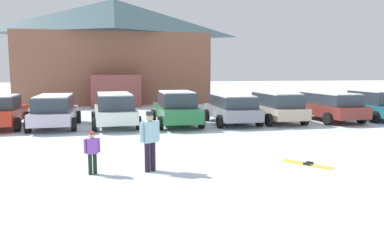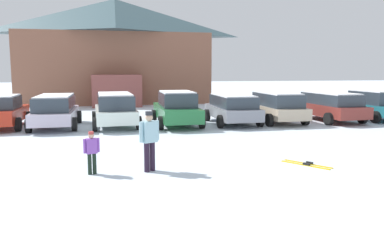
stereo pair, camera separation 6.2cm
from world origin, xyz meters
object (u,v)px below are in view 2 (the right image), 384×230
parked_teal_hatchback (372,105)px  skier_child_in_purple_jacket (92,150)px  parked_green_coupe (177,108)px  parked_maroon_van (330,105)px  parked_grey_wagon (232,108)px  parked_white_suv (115,109)px  pair_of_skis (307,164)px  parked_red_sedan (2,111)px  parked_silver_wagon (55,110)px  ski_lodge (116,50)px  skier_adult_in_blue_parka (149,138)px  parked_beige_suv (277,106)px

parked_teal_hatchback → skier_child_in_purple_jacket: bearing=-148.8°
parked_green_coupe → parked_maroon_van: 8.43m
parked_grey_wagon → skier_child_in_purple_jacket: 10.52m
parked_white_suv → parked_teal_hatchback: bearing=1.1°
parked_grey_wagon → pair_of_skis: 8.52m
skier_child_in_purple_jacket → pair_of_skis: (6.16, -0.07, -0.64)m
parked_green_coupe → parked_red_sedan: bearing=177.1°
parked_red_sedan → parked_silver_wagon: (2.50, -0.24, 0.05)m
ski_lodge → parked_red_sedan: (-5.04, -14.13, -3.62)m
parked_maroon_van → skier_adult_in_blue_parka: 13.37m
ski_lodge → parked_teal_hatchback: ski_lodge is taller
parked_red_sedan → parked_green_coupe: size_ratio=0.87×
parked_grey_wagon → skier_child_in_purple_jacket: bearing=-126.8°
ski_lodge → parked_white_suv: bearing=-88.8°
ski_lodge → skier_child_in_purple_jacket: 23.34m
ski_lodge → parked_beige_suv: 17.29m
ski_lodge → parked_maroon_van: 18.99m
parked_red_sedan → skier_adult_in_blue_parka: 11.00m
skier_adult_in_blue_parka → skier_child_in_purple_jacket: (-1.54, -0.03, -0.28)m
parked_beige_suv → parked_teal_hatchback: bearing=2.9°
parked_green_coupe → pair_of_skis: bearing=-72.2°
parked_silver_wagon → skier_adult_in_blue_parka: (4.01, -8.63, 0.08)m
skier_child_in_purple_jacket → pair_of_skis: skier_child_in_purple_jacket is taller
parked_maroon_van → ski_lodge: bearing=129.1°
parked_white_suv → parked_grey_wagon: 5.94m
ski_lodge → skier_child_in_purple_jacket: ski_lodge is taller
parked_red_sedan → parked_grey_wagon: bearing=-2.5°
parked_silver_wagon → parked_grey_wagon: parked_silver_wagon is taller
parked_green_coupe → parked_beige_suv: size_ratio=1.11×
parked_green_coupe → skier_adult_in_blue_parka: size_ratio=2.85×
parked_white_suv → parked_grey_wagon: size_ratio=1.06×
parked_silver_wagon → parked_beige_suv: bearing=-0.8°
parked_silver_wagon → parked_grey_wagon: size_ratio=1.06×
parked_grey_wagon → parked_teal_hatchback: 8.25m
skier_child_in_purple_jacket → parked_teal_hatchback: bearing=31.2°
parked_white_suv → parked_green_coupe: bearing=-0.9°
parked_green_coupe → ski_lodge: bearing=102.9°
ski_lodge → parked_beige_suv: size_ratio=3.73×
parked_red_sedan → pair_of_skis: (11.12, -8.97, -0.79)m
parked_white_suv → skier_adult_in_blue_parka: 8.58m
parked_red_sedan → pair_of_skis: size_ratio=3.02×
parked_green_coupe → parked_maroon_van: size_ratio=1.02×
parked_grey_wagon → parked_teal_hatchback: size_ratio=0.86×
ski_lodge → parked_teal_hatchback: size_ratio=3.24×
skier_child_in_purple_jacket → parked_beige_suv: bearing=44.2°
parked_red_sedan → parked_white_suv: bearing=-4.0°
parked_maroon_van → skier_child_in_purple_jacket: size_ratio=3.99×
skier_adult_in_blue_parka → parked_teal_hatchback: bearing=34.0°
parked_red_sedan → parked_white_suv: 5.34m
parked_silver_wagon → parked_white_suv: size_ratio=1.01×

